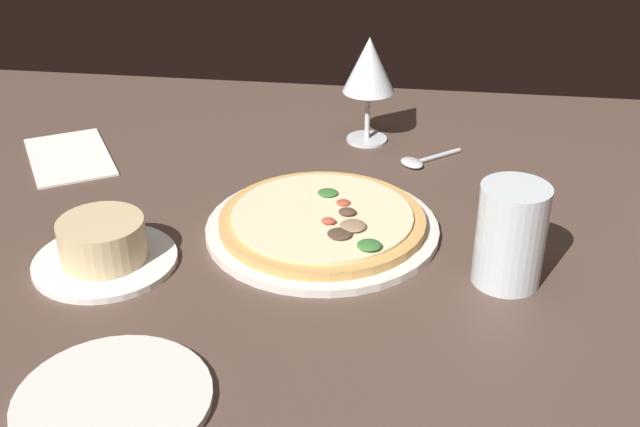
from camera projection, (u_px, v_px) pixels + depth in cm
name	position (u px, v px, depth cm)	size (l,w,h in cm)	color
dining_table	(321.00, 251.00, 101.59)	(150.00, 110.00, 4.00)	brown
pizza_main	(320.00, 224.00, 101.20)	(29.32, 29.32, 3.39)	silver
ramekin_on_saucer	(103.00, 247.00, 94.03)	(16.87, 16.87, 5.78)	white
wine_glass_near	(369.00, 68.00, 121.20)	(7.96, 7.96, 16.59)	silver
water_glass	(510.00, 239.00, 89.57)	(7.76, 7.76, 11.93)	silver
side_plate	(113.00, 400.00, 74.00)	(18.33, 18.33, 0.90)	silver
paper_menu	(69.00, 157.00, 121.16)	(11.28, 18.31, 0.30)	white
spoon	(419.00, 161.00, 119.13)	(9.58, 8.56, 1.00)	silver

